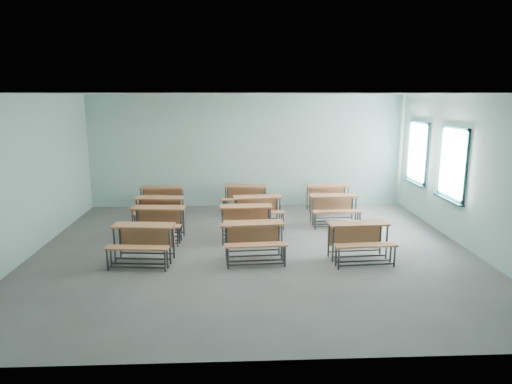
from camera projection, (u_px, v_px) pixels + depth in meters
room at (258, 175)px, 9.18m from camera, size 9.04×8.04×3.24m
desk_unit_r0c0 at (143, 238)px, 8.73m from camera, size 1.24×0.89×0.73m
desk_unit_r0c1 at (254, 236)px, 8.89m from camera, size 1.22×0.86×0.73m
desk_unit_r0c2 at (359, 236)px, 8.87m from camera, size 1.22×0.86×0.73m
desk_unit_r1c0 at (157, 219)px, 10.11m from camera, size 1.23×0.87×0.73m
desk_unit_r1c1 at (246, 217)px, 10.24m from camera, size 1.20×0.83×0.73m
desk_unit_r2c0 at (159, 208)px, 11.10m from camera, size 1.22×0.86×0.73m
desk_unit_r2c1 at (258, 207)px, 11.20m from camera, size 1.26×0.92×0.73m
desk_unit_r2c2 at (334, 205)px, 11.35m from camera, size 1.18×0.80×0.73m
desk_unit_r3c0 at (161, 196)px, 12.33m from camera, size 1.19×0.81×0.73m
desk_unit_r3c1 at (245, 195)px, 12.55m from camera, size 1.27×0.94×0.73m
desk_unit_r3c2 at (329, 194)px, 12.62m from camera, size 1.21×0.85×0.73m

